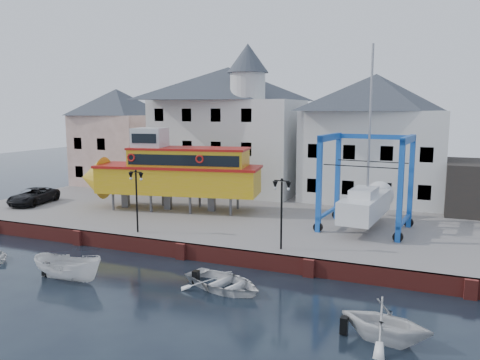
% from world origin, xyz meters
% --- Properties ---
extents(ground, '(140.00, 140.00, 0.00)m').
position_xyz_m(ground, '(0.00, 0.00, 0.00)').
color(ground, black).
rests_on(ground, ground).
extents(hardstanding, '(44.00, 22.00, 1.00)m').
position_xyz_m(hardstanding, '(0.00, 11.00, 0.50)').
color(hardstanding, slate).
rests_on(hardstanding, ground).
extents(quay_wall, '(44.00, 0.47, 1.00)m').
position_xyz_m(quay_wall, '(-0.00, 0.10, 0.50)').
color(quay_wall, maroon).
rests_on(quay_wall, ground).
extents(building_pink, '(8.00, 7.00, 10.30)m').
position_xyz_m(building_pink, '(-18.00, 18.00, 6.15)').
color(building_pink, tan).
rests_on(building_pink, hardstanding).
extents(building_white_main, '(14.00, 8.30, 14.00)m').
position_xyz_m(building_white_main, '(-4.87, 18.39, 7.34)').
color(building_white_main, silver).
rests_on(building_white_main, hardstanding).
extents(building_white_right, '(12.00, 8.00, 11.20)m').
position_xyz_m(building_white_right, '(9.00, 19.00, 6.60)').
color(building_white_right, silver).
rests_on(building_white_right, hardstanding).
extents(lamp_post_left, '(1.12, 0.32, 4.20)m').
position_xyz_m(lamp_post_left, '(-4.00, 1.20, 4.17)').
color(lamp_post_left, black).
rests_on(lamp_post_left, hardstanding).
extents(lamp_post_right, '(1.12, 0.32, 4.20)m').
position_xyz_m(lamp_post_right, '(6.00, 1.20, 4.17)').
color(lamp_post_right, black).
rests_on(lamp_post_right, hardstanding).
extents(tour_boat, '(15.64, 6.36, 6.63)m').
position_xyz_m(tour_boat, '(-5.91, 8.29, 4.13)').
color(tour_boat, '#59595E').
rests_on(tour_boat, hardstanding).
extents(travel_lift, '(6.20, 8.36, 12.38)m').
position_xyz_m(travel_lift, '(9.96, 8.44, 3.07)').
color(travel_lift, '#154CB3').
rests_on(travel_lift, hardstanding).
extents(van, '(3.05, 5.27, 1.38)m').
position_xyz_m(van, '(-17.83, 5.70, 1.69)').
color(van, black).
rests_on(van, hardstanding).
extents(motorboat_a, '(4.24, 1.83, 1.60)m').
position_xyz_m(motorboat_a, '(-3.82, -5.49, 0.00)').
color(motorboat_a, white).
rests_on(motorboat_a, ground).
extents(motorboat_b, '(5.25, 4.41, 0.93)m').
position_xyz_m(motorboat_b, '(4.40, -3.44, 0.00)').
color(motorboat_b, white).
rests_on(motorboat_b, ground).
extents(motorboat_c, '(4.10, 3.71, 1.88)m').
position_xyz_m(motorboat_c, '(12.57, -6.02, 0.00)').
color(motorboat_c, white).
rests_on(motorboat_c, ground).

